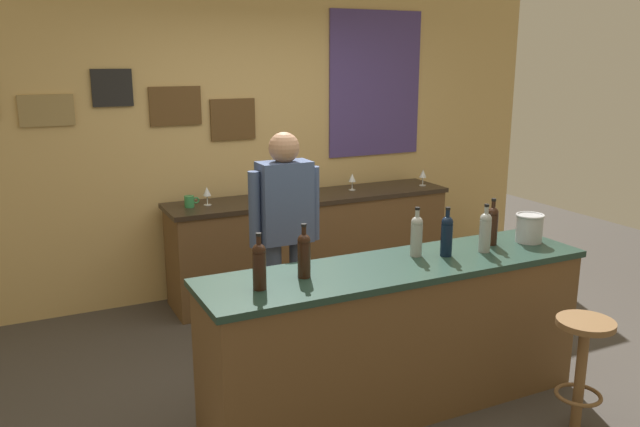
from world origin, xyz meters
TOP-DOWN VIEW (x-y plane):
  - ground_plane at (0.00, 0.00)m, footprint 10.00×10.00m
  - back_wall at (0.02, 2.03)m, footprint 6.00×0.09m
  - bar_counter at (0.00, -0.40)m, footprint 2.41×0.60m
  - side_counter at (0.40, 1.65)m, footprint 2.61×0.56m
  - bartender at (-0.33, 0.52)m, footprint 0.52×0.21m
  - bar_stool at (0.80, -1.09)m, footprint 0.32×0.32m
  - wine_bottle_a at (-0.88, -0.43)m, footprint 0.07×0.07m
  - wine_bottle_b at (-0.60, -0.37)m, footprint 0.07×0.07m
  - wine_bottle_c at (0.18, -0.31)m, footprint 0.07×0.07m
  - wine_bottle_d at (0.35, -0.39)m, footprint 0.07×0.07m
  - wine_bottle_e at (0.61, -0.43)m, footprint 0.07×0.07m
  - wine_bottle_f at (0.76, -0.32)m, footprint 0.07×0.07m
  - ice_bucket at (1.02, -0.38)m, footprint 0.19×0.19m
  - wine_glass_a at (-0.55, 1.68)m, footprint 0.07×0.07m
  - wine_glass_b at (0.22, 1.71)m, footprint 0.07×0.07m
  - wine_glass_c at (0.45, 1.73)m, footprint 0.07×0.07m
  - wine_glass_d at (0.84, 1.70)m, footprint 0.07×0.07m
  - wine_glass_e at (1.56, 1.58)m, footprint 0.07×0.07m
  - coffee_mug at (-0.70, 1.67)m, footprint 0.13×0.08m

SIDE VIEW (x-z plane):
  - ground_plane at x=0.00m, z-range 0.00..0.00m
  - side_counter at x=0.40m, z-range 0.00..0.90m
  - bar_stool at x=0.80m, z-range 0.12..0.80m
  - bar_counter at x=0.00m, z-range 0.00..0.92m
  - bartender at x=-0.33m, z-range 0.13..1.75m
  - coffee_mug at x=-0.70m, z-range 0.90..1.00m
  - wine_glass_a at x=-0.55m, z-range 0.93..1.09m
  - wine_glass_b at x=0.22m, z-range 0.93..1.09m
  - wine_glass_c at x=0.45m, z-range 0.93..1.09m
  - wine_glass_d at x=0.84m, z-range 0.93..1.09m
  - wine_glass_e at x=1.56m, z-range 0.93..1.09m
  - ice_bucket at x=1.02m, z-range 0.92..1.11m
  - wine_bottle_a at x=-0.88m, z-range 0.90..1.21m
  - wine_bottle_b at x=-0.60m, z-range 0.90..1.21m
  - wine_bottle_c at x=0.18m, z-range 0.90..1.21m
  - wine_bottle_d at x=0.35m, z-range 0.90..1.21m
  - wine_bottle_e at x=0.61m, z-range 0.90..1.21m
  - wine_bottle_f at x=0.76m, z-range 0.90..1.21m
  - back_wall at x=0.02m, z-range 0.02..2.82m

